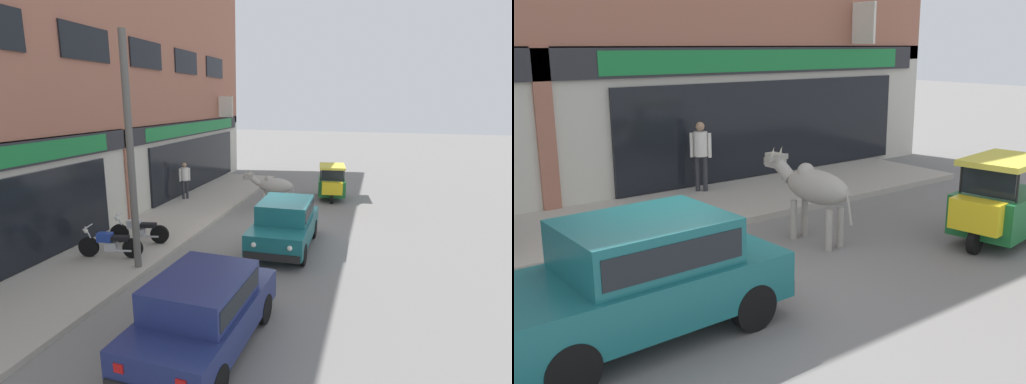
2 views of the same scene
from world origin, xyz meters
TOP-DOWN VIEW (x-y plane):
  - ground_plane at (0.00, 0.00)m, footprint 90.00×90.00m
  - sidewalk at (0.00, 3.71)m, footprint 19.00×3.02m
  - shop_building at (0.00, 5.48)m, footprint 23.00×1.40m
  - cow at (3.11, 0.66)m, footprint 0.61×2.15m
  - car_0 at (-0.88, -0.76)m, footprint 3.66×1.71m
  - car_1 at (-6.26, -0.54)m, footprint 3.66×1.71m
  - auto_rickshaw at (5.64, -1.39)m, footprint 2.08×1.39m
  - motorcycle_0 at (-3.38, 3.57)m, footprint 0.63×1.79m
  - motorcycle_1 at (-2.13, 3.47)m, footprint 0.62×1.79m
  - pedestrian at (3.26, 4.66)m, footprint 0.38×0.37m
  - utility_pole at (-3.71, 2.50)m, footprint 0.18×0.18m

SIDE VIEW (x-z plane):
  - ground_plane at x=0.00m, z-range 0.00..0.00m
  - sidewalk at x=0.00m, z-range 0.00..0.14m
  - motorcycle_0 at x=-3.38m, z-range 0.08..0.96m
  - motorcycle_1 at x=-2.13m, z-range 0.08..0.96m
  - auto_rickshaw at x=5.64m, z-range -0.10..1.42m
  - car_0 at x=-0.88m, z-range 0.08..1.54m
  - car_1 at x=-6.26m, z-range 0.08..1.54m
  - cow at x=3.11m, z-range 0.20..1.81m
  - pedestrian at x=3.26m, z-range 0.32..1.92m
  - utility_pole at x=-3.71m, z-range 0.14..5.97m
  - shop_building at x=0.00m, z-range -0.20..9.82m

